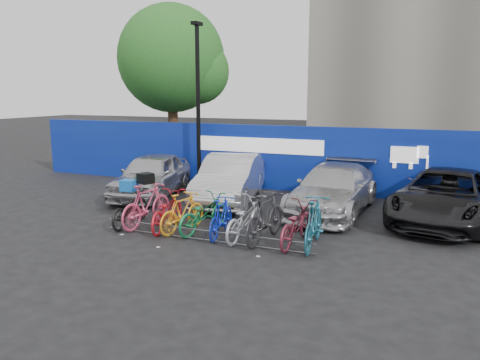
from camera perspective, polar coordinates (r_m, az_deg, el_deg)
The scene contains 21 objects.
ground at distance 12.09m, azimuth -3.15°, elevation -6.67°, with size 100.00×100.00×0.00m, color black.
hoarding at distance 17.31m, azimuth 5.39°, elevation 2.67°, with size 22.00×0.18×2.40m.
tree at distance 23.65m, azimuth -7.80°, elevation 14.13°, with size 5.40×5.20×7.80m.
lamppost at distance 17.80m, azimuth -5.14°, elevation 9.57°, with size 0.25×0.50×6.11m.
bike_rack at distance 11.53m, azimuth -4.44°, elevation -6.71°, with size 5.60×0.03×0.30m.
car_0 at distance 16.59m, azimuth -10.72°, elevation 0.61°, with size 1.78×4.43×1.51m, color #AAA9AE.
car_1 at distance 15.45m, azimuth -1.21°, elevation 0.13°, with size 1.64×4.70×1.55m, color #B1B0B5.
car_2 at distance 14.40m, azimuth 11.31°, elevation -1.10°, with size 2.00×4.92×1.43m, color #A9A8AD.
car_3 at distance 14.31m, azimuth 23.80°, elevation -1.81°, with size 2.43×5.26×1.46m, color black.
bike_0 at distance 13.12m, azimuth -13.26°, elevation -3.36°, with size 0.64×1.84×0.97m, color black.
bike_1 at distance 12.90m, azimuth -11.31°, elevation -3.00°, with size 0.56×1.99×1.19m, color #DA466E.
bike_2 at distance 12.54m, azimuth -8.92°, elevation -3.73°, with size 0.67×1.93×1.02m, color red.
bike_3 at distance 12.29m, azimuth -7.01°, elevation -3.92°, with size 0.49×1.74×1.04m, color #FFA61E.
bike_4 at distance 12.18m, azimuth -4.47°, elevation -4.10°, with size 0.66×1.91×1.00m, color #147540.
bike_5 at distance 11.77m, azimuth -2.31°, elevation -4.57°, with size 0.48×1.69×1.01m, color #1129C1.
bike_6 at distance 11.61m, azimuth 0.59°, elevation -4.74°, with size 0.68×1.96×1.03m, color #B1B2B8.
bike_7 at distance 11.38m, azimuth 3.08°, elevation -4.55°, with size 0.58×2.04×1.23m, color #2A2A2D.
bike_8 at distance 11.23m, azimuth 6.82°, elevation -5.34°, with size 0.68×1.96×1.03m, color maroon.
bike_9 at distance 11.06m, azimuth 8.97°, elevation -5.19°, with size 0.56×2.00×1.20m, color #1D6175.
cargo_crate at distance 12.99m, azimuth -13.38°, elevation -0.65°, with size 0.42×0.32×0.30m, color blue.
cargo_topcase at distance 12.75m, azimuth -11.43°, elevation 0.21°, with size 0.37×0.33×0.27m, color black.
Camera 1 is at (4.98, -10.41, 3.60)m, focal length 35.00 mm.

